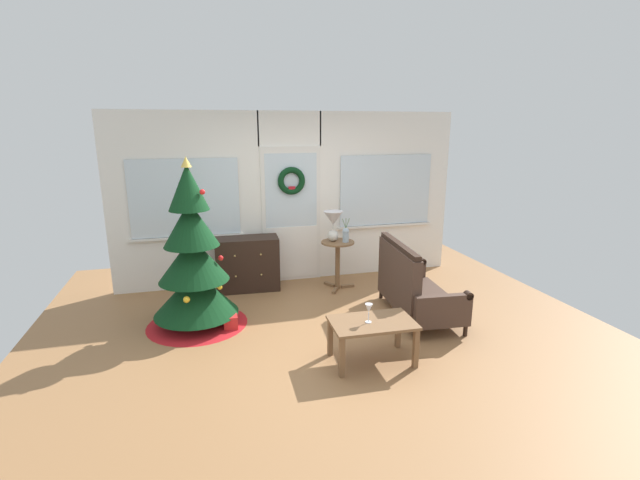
{
  "coord_description": "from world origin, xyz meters",
  "views": [
    {
      "loc": [
        -1.31,
        -4.52,
        2.34
      ],
      "look_at": [
        0.05,
        0.55,
        1.0
      ],
      "focal_mm": 25.2,
      "sensor_mm": 36.0,
      "label": 1
    }
  ],
  "objects_px": {
    "gift_box": "(231,322)",
    "flower_vase": "(346,234)",
    "settee_sofa": "(412,288)",
    "coffee_table": "(372,327)",
    "dresser_cabinet": "(248,264)",
    "side_table": "(338,255)",
    "christmas_tree": "(194,268)",
    "wine_glass": "(369,309)",
    "table_lamp": "(333,222)"
  },
  "relations": [
    {
      "from": "wine_glass",
      "to": "settee_sofa",
      "type": "bearing_deg",
      "value": 44.81
    },
    {
      "from": "flower_vase",
      "to": "dresser_cabinet",
      "type": "bearing_deg",
      "value": 164.84
    },
    {
      "from": "dresser_cabinet",
      "to": "gift_box",
      "type": "xyz_separation_m",
      "value": [
        -0.35,
        -1.3,
        -0.31
      ]
    },
    {
      "from": "dresser_cabinet",
      "to": "gift_box",
      "type": "relative_size",
      "value": 5.61
    },
    {
      "from": "settee_sofa",
      "to": "gift_box",
      "type": "height_order",
      "value": "settee_sofa"
    },
    {
      "from": "christmas_tree",
      "to": "side_table",
      "type": "xyz_separation_m",
      "value": [
        2.01,
        0.75,
        -0.21
      ]
    },
    {
      "from": "dresser_cabinet",
      "to": "table_lamp",
      "type": "xyz_separation_m",
      "value": [
        1.22,
        -0.27,
        0.61
      ]
    },
    {
      "from": "settee_sofa",
      "to": "coffee_table",
      "type": "xyz_separation_m",
      "value": [
        -0.9,
        -0.93,
        -0.0
      ]
    },
    {
      "from": "settee_sofa",
      "to": "gift_box",
      "type": "distance_m",
      "value": 2.26
    },
    {
      "from": "christmas_tree",
      "to": "gift_box",
      "type": "distance_m",
      "value": 0.78
    },
    {
      "from": "dresser_cabinet",
      "to": "coffee_table",
      "type": "height_order",
      "value": "dresser_cabinet"
    },
    {
      "from": "dresser_cabinet",
      "to": "settee_sofa",
      "type": "distance_m",
      "value": 2.41
    },
    {
      "from": "side_table",
      "to": "table_lamp",
      "type": "relative_size",
      "value": 1.63
    },
    {
      "from": "table_lamp",
      "to": "coffee_table",
      "type": "height_order",
      "value": "table_lamp"
    },
    {
      "from": "christmas_tree",
      "to": "wine_glass",
      "type": "bearing_deg",
      "value": -39.6
    },
    {
      "from": "wine_glass",
      "to": "christmas_tree",
      "type": "bearing_deg",
      "value": 140.4
    },
    {
      "from": "table_lamp",
      "to": "side_table",
      "type": "bearing_deg",
      "value": -33.69
    },
    {
      "from": "christmas_tree",
      "to": "coffee_table",
      "type": "bearing_deg",
      "value": -38.55
    },
    {
      "from": "flower_vase",
      "to": "gift_box",
      "type": "height_order",
      "value": "flower_vase"
    },
    {
      "from": "christmas_tree",
      "to": "flower_vase",
      "type": "xyz_separation_m",
      "value": [
        2.11,
        0.69,
        0.11
      ]
    },
    {
      "from": "side_table",
      "to": "gift_box",
      "type": "bearing_deg",
      "value": -148.68
    },
    {
      "from": "table_lamp",
      "to": "dresser_cabinet",
      "type": "bearing_deg",
      "value": 167.36
    },
    {
      "from": "flower_vase",
      "to": "settee_sofa",
      "type": "bearing_deg",
      "value": -65.77
    },
    {
      "from": "christmas_tree",
      "to": "wine_glass",
      "type": "distance_m",
      "value": 2.17
    },
    {
      "from": "dresser_cabinet",
      "to": "side_table",
      "type": "xyz_separation_m",
      "value": [
        1.28,
        -0.31,
        0.12
      ]
    },
    {
      "from": "settee_sofa",
      "to": "side_table",
      "type": "height_order",
      "value": "settee_sofa"
    },
    {
      "from": "dresser_cabinet",
      "to": "coffee_table",
      "type": "relative_size",
      "value": 1.08
    },
    {
      "from": "coffee_table",
      "to": "wine_glass",
      "type": "xyz_separation_m",
      "value": [
        -0.05,
        -0.01,
        0.21
      ]
    },
    {
      "from": "gift_box",
      "to": "christmas_tree",
      "type": "bearing_deg",
      "value": 147.89
    },
    {
      "from": "table_lamp",
      "to": "flower_vase",
      "type": "distance_m",
      "value": 0.25
    },
    {
      "from": "wine_glass",
      "to": "gift_box",
      "type": "height_order",
      "value": "wine_glass"
    },
    {
      "from": "settee_sofa",
      "to": "coffee_table",
      "type": "bearing_deg",
      "value": -134.05
    },
    {
      "from": "gift_box",
      "to": "side_table",
      "type": "bearing_deg",
      "value": 31.32
    },
    {
      "from": "flower_vase",
      "to": "coffee_table",
      "type": "height_order",
      "value": "flower_vase"
    },
    {
      "from": "dresser_cabinet",
      "to": "settee_sofa",
      "type": "xyz_separation_m",
      "value": [
        1.89,
        -1.5,
        -0.01
      ]
    },
    {
      "from": "side_table",
      "to": "gift_box",
      "type": "xyz_separation_m",
      "value": [
        -1.63,
        -0.99,
        -0.42
      ]
    },
    {
      "from": "dresser_cabinet",
      "to": "flower_vase",
      "type": "height_order",
      "value": "flower_vase"
    },
    {
      "from": "settee_sofa",
      "to": "table_lamp",
      "type": "distance_m",
      "value": 1.53
    },
    {
      "from": "christmas_tree",
      "to": "gift_box",
      "type": "height_order",
      "value": "christmas_tree"
    },
    {
      "from": "gift_box",
      "to": "flower_vase",
      "type": "bearing_deg",
      "value": 28.3
    },
    {
      "from": "dresser_cabinet",
      "to": "side_table",
      "type": "bearing_deg",
      "value": -13.77
    },
    {
      "from": "christmas_tree",
      "to": "flower_vase",
      "type": "distance_m",
      "value": 2.22
    },
    {
      "from": "dresser_cabinet",
      "to": "wine_glass",
      "type": "bearing_deg",
      "value": -68.99
    },
    {
      "from": "side_table",
      "to": "gift_box",
      "type": "height_order",
      "value": "side_table"
    },
    {
      "from": "christmas_tree",
      "to": "coffee_table",
      "type": "xyz_separation_m",
      "value": [
        1.72,
        -1.37,
        -0.35
      ]
    },
    {
      "from": "christmas_tree",
      "to": "side_table",
      "type": "bearing_deg",
      "value": 20.5
    },
    {
      "from": "coffee_table",
      "to": "dresser_cabinet",
      "type": "bearing_deg",
      "value": 112.1
    },
    {
      "from": "table_lamp",
      "to": "flower_vase",
      "type": "xyz_separation_m",
      "value": [
        0.16,
        -0.1,
        -0.17
      ]
    },
    {
      "from": "christmas_tree",
      "to": "flower_vase",
      "type": "bearing_deg",
      "value": 18.14
    },
    {
      "from": "dresser_cabinet",
      "to": "side_table",
      "type": "relative_size",
      "value": 1.29
    }
  ]
}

